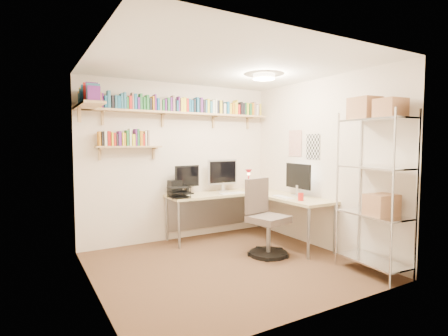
% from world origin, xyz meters
% --- Properties ---
extents(ground, '(3.20, 3.20, 0.00)m').
position_xyz_m(ground, '(0.00, 0.00, 0.00)').
color(ground, '#452B1D').
rests_on(ground, ground).
extents(room_shell, '(3.24, 3.04, 2.52)m').
position_xyz_m(room_shell, '(0.00, 0.00, 1.55)').
color(room_shell, beige).
rests_on(room_shell, ground).
extents(wall_shelves, '(3.12, 1.09, 0.80)m').
position_xyz_m(wall_shelves, '(-0.42, 1.30, 2.03)').
color(wall_shelves, tan).
rests_on(wall_shelves, ground).
extents(corner_desk, '(1.97, 1.92, 1.28)m').
position_xyz_m(corner_desk, '(0.70, 0.97, 0.73)').
color(corner_desk, '#D0BE87').
rests_on(corner_desk, ground).
extents(office_chair, '(0.57, 0.57, 1.06)m').
position_xyz_m(office_chair, '(0.67, 0.11, 0.44)').
color(office_chair, black).
rests_on(office_chair, ground).
extents(wire_rack, '(0.48, 0.87, 2.10)m').
position_xyz_m(wire_rack, '(1.36, -1.11, 1.37)').
color(wire_rack, silver).
rests_on(wire_rack, ground).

